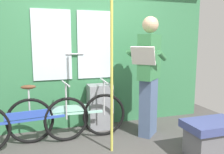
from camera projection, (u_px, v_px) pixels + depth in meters
name	position (u px, v px, depth m)	size (l,w,h in m)	color
train_door_wall	(86.00, 52.00, 3.84)	(4.35, 0.28, 2.42)	#387A4C
bicycle_near_door	(68.00, 116.00, 3.39)	(1.73, 0.44, 0.87)	black
bicycle_leaning_behind	(27.00, 123.00, 3.11)	(1.70, 0.44, 0.86)	black
passenger_reading_newspaper	(149.00, 74.00, 3.47)	(0.64, 0.63, 1.80)	slate
trash_bin_by_wall	(100.00, 107.00, 3.83)	(0.39, 0.28, 0.74)	gray
handrail_pole	(112.00, 61.00, 2.89)	(0.04, 0.04, 2.38)	#C6C14C
bench_seat_corner	(212.00, 137.00, 2.92)	(0.70, 0.44, 0.45)	#3D477F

